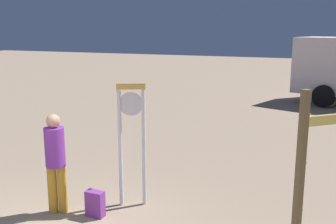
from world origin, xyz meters
name	(u,v)px	position (x,y,z in m)	size (l,w,h in m)	color
standing_clock	(132,131)	(0.61, 2.25, 1.38)	(0.48, 0.29, 2.22)	white
arrow_sign	(322,146)	(3.72, 2.14, 1.50)	(0.89, 0.84, 2.34)	olive
person_near_clock	(55,159)	(-0.45, 1.47, 0.98)	(0.34, 0.34, 1.75)	gold
backpack	(95,204)	(0.23, 1.59, 0.22)	(0.31, 0.20, 0.45)	purple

